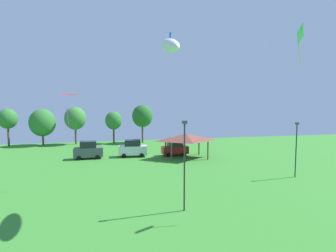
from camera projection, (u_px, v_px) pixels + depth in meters
kite_flying_3 at (170, 45)px, 19.44m from camera, size 0.99×4.61×2.10m
kite_flying_5 at (64, 101)px, 25.08m from camera, size 2.20×2.15×2.70m
kite_flying_6 at (301, 36)px, 19.08m from camera, size 1.27×0.92×3.10m
parked_car_leftmost at (88, 150)px, 38.24m from camera, size 4.18×2.06×2.59m
parked_car_second_from_left at (133, 148)px, 39.82m from camera, size 4.38×2.26×2.60m
parked_car_third_from_left at (175, 148)px, 40.72m from camera, size 4.13×2.08×2.22m
park_pavilion at (186, 137)px, 38.76m from camera, size 7.00×4.96×3.60m
light_post_0 at (296, 146)px, 28.42m from camera, size 0.36×0.20×6.03m
light_post_1 at (184, 161)px, 19.36m from camera, size 0.36×0.20×6.78m
treeline_tree_0 at (8, 119)px, 49.21m from camera, size 3.44×3.44×7.13m
treeline_tree_1 at (42, 123)px, 50.52m from camera, size 4.84×4.84×7.07m
treeline_tree_2 at (75, 118)px, 51.80m from camera, size 4.12×4.12×7.45m
treeline_tree_3 at (114, 121)px, 52.89m from camera, size 3.33×3.33×6.51m
treeline_tree_4 at (142, 116)px, 53.98m from camera, size 4.21×4.21×7.86m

